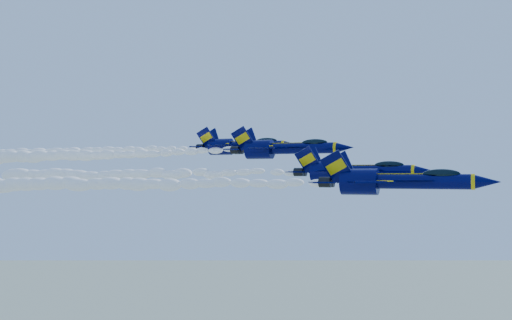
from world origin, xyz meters
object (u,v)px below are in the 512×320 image
at_px(jet_second, 353,171).
at_px(jet_third, 283,148).
at_px(jet_lead, 394,181).
at_px(jet_fourth, 240,146).

distance_m(jet_second, jet_third, 15.75).
height_order(jet_lead, jet_fourth, jet_fourth).
bearing_deg(jet_second, jet_third, 144.80).
relative_size(jet_second, jet_fourth, 0.98).
height_order(jet_second, jet_fourth, jet_fourth).
height_order(jet_lead, jet_second, jet_second).
bearing_deg(jet_third, jet_fourth, 147.67).
height_order(jet_lead, jet_third, jet_third).
distance_m(jet_lead, jet_fourth, 38.64).
height_order(jet_third, jet_fourth, jet_fourth).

